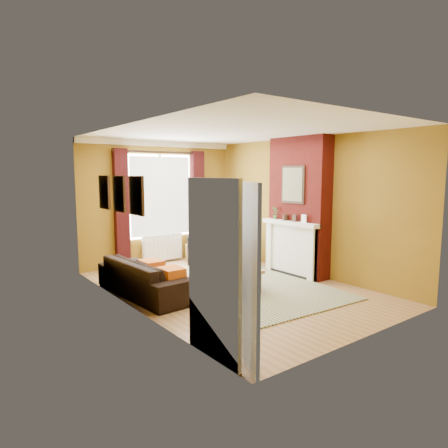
{
  "coord_description": "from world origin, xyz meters",
  "views": [
    {
      "loc": [
        -4.36,
        -5.55,
        2.08
      ],
      "look_at": [
        0.0,
        0.25,
        1.15
      ],
      "focal_mm": 32.0,
      "sensor_mm": 36.0,
      "label": 1
    }
  ],
  "objects_px": {
    "sofa": "(147,277)",
    "floor_lamp": "(222,200)",
    "armchair": "(212,248)",
    "coffee_table": "(233,267)",
    "wicker_stool": "(192,253)"
  },
  "relations": [
    {
      "from": "coffee_table",
      "to": "wicker_stool",
      "type": "xyz_separation_m",
      "value": [
        0.59,
        2.32,
        -0.18
      ]
    },
    {
      "from": "armchair",
      "to": "coffee_table",
      "type": "xyz_separation_m",
      "value": [
        -0.91,
        -1.95,
        0.05
      ]
    },
    {
      "from": "floor_lamp",
      "to": "armchair",
      "type": "bearing_deg",
      "value": -144.73
    },
    {
      "from": "floor_lamp",
      "to": "sofa",
      "type": "bearing_deg",
      "value": -148.39
    },
    {
      "from": "sofa",
      "to": "floor_lamp",
      "type": "relative_size",
      "value": 1.18
    },
    {
      "from": "armchair",
      "to": "floor_lamp",
      "type": "height_order",
      "value": "floor_lamp"
    },
    {
      "from": "sofa",
      "to": "floor_lamp",
      "type": "bearing_deg",
      "value": -62.28
    },
    {
      "from": "sofa",
      "to": "armchair",
      "type": "bearing_deg",
      "value": -63.26
    },
    {
      "from": "coffee_table",
      "to": "floor_lamp",
      "type": "distance_m",
      "value": 3.0
    },
    {
      "from": "floor_lamp",
      "to": "wicker_stool",
      "type": "bearing_deg",
      "value": -176.32
    },
    {
      "from": "sofa",
      "to": "armchair",
      "type": "xyz_separation_m",
      "value": [
        2.37,
        1.4,
        0.02
      ]
    },
    {
      "from": "floor_lamp",
      "to": "coffee_table",
      "type": "bearing_deg",
      "value": -122.56
    },
    {
      "from": "armchair",
      "to": "floor_lamp",
      "type": "xyz_separation_m",
      "value": [
        0.6,
        0.43,
        1.08
      ]
    },
    {
      "from": "sofa",
      "to": "floor_lamp",
      "type": "height_order",
      "value": "floor_lamp"
    },
    {
      "from": "coffee_table",
      "to": "wicker_stool",
      "type": "bearing_deg",
      "value": 89.53
    }
  ]
}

